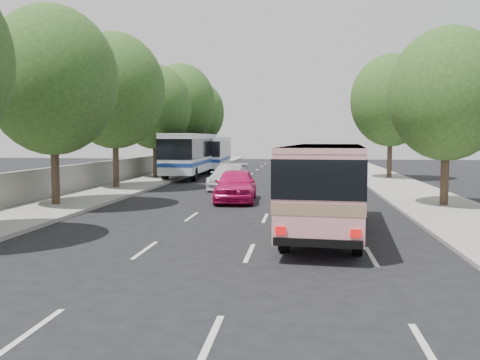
# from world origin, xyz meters

# --- Properties ---
(ground) EXTENTS (120.00, 120.00, 0.00)m
(ground) POSITION_xyz_m (0.00, 0.00, 0.00)
(ground) COLOR black
(ground) RESTS_ON ground
(sidewalk_left) EXTENTS (4.00, 90.00, 0.15)m
(sidewalk_left) POSITION_xyz_m (-8.50, 20.00, 0.07)
(sidewalk_left) COLOR #9E998E
(sidewalk_left) RESTS_ON ground
(sidewalk_right) EXTENTS (4.00, 90.00, 0.12)m
(sidewalk_right) POSITION_xyz_m (8.50, 20.00, 0.06)
(sidewalk_right) COLOR #9E998E
(sidewalk_right) RESTS_ON ground
(low_wall) EXTENTS (0.30, 90.00, 1.50)m
(low_wall) POSITION_xyz_m (-10.30, 20.00, 0.90)
(low_wall) COLOR #9E998E
(low_wall) RESTS_ON sidewalk_left
(tree_left_b) EXTENTS (5.70, 5.70, 8.88)m
(tree_left_b) POSITION_xyz_m (-8.42, 5.94, 5.82)
(tree_left_b) COLOR #38281E
(tree_left_b) RESTS_ON ground
(tree_left_c) EXTENTS (6.00, 6.00, 9.35)m
(tree_left_c) POSITION_xyz_m (-8.62, 13.94, 6.12)
(tree_left_c) COLOR #38281E
(tree_left_c) RESTS_ON ground
(tree_left_d) EXTENTS (5.52, 5.52, 8.60)m
(tree_left_d) POSITION_xyz_m (-8.52, 21.94, 5.63)
(tree_left_d) COLOR #38281E
(tree_left_d) RESTS_ON ground
(tree_left_e) EXTENTS (6.30, 6.30, 9.82)m
(tree_left_e) POSITION_xyz_m (-8.42, 29.94, 6.43)
(tree_left_e) COLOR #38281E
(tree_left_e) RESTS_ON ground
(tree_left_f) EXTENTS (5.88, 5.88, 9.16)m
(tree_left_f) POSITION_xyz_m (-8.62, 37.94, 6.00)
(tree_left_f) COLOR #38281E
(tree_left_f) RESTS_ON ground
(tree_right_near) EXTENTS (5.10, 5.10, 7.95)m
(tree_right_near) POSITION_xyz_m (8.78, 7.94, 5.20)
(tree_right_near) COLOR #38281E
(tree_right_near) RESTS_ON ground
(tree_right_far) EXTENTS (6.00, 6.00, 9.35)m
(tree_right_far) POSITION_xyz_m (9.08, 23.94, 6.12)
(tree_right_far) COLOR #38281E
(tree_right_far) RESTS_ON ground
(pink_bus) EXTENTS (3.05, 9.09, 2.85)m
(pink_bus) POSITION_xyz_m (3.16, 1.20, 1.77)
(pink_bus) COLOR pink
(pink_bus) RESTS_ON ground
(pink_taxi) EXTENTS (2.15, 4.82, 1.61)m
(pink_taxi) POSITION_xyz_m (-0.79, 9.06, 0.81)
(pink_taxi) COLOR #D1125E
(pink_taxi) RESTS_ON ground
(white_pickup) EXTENTS (2.13, 5.20, 1.51)m
(white_pickup) POSITION_xyz_m (-2.00, 15.11, 0.75)
(white_pickup) COLOR silver
(white_pickup) RESTS_ON ground
(tour_coach_front) EXTENTS (2.70, 11.47, 3.42)m
(tour_coach_front) POSITION_xyz_m (-6.30, 23.95, 2.06)
(tour_coach_front) COLOR white
(tour_coach_front) RESTS_ON ground
(tour_coach_rear) EXTENTS (2.85, 10.73, 3.18)m
(tour_coach_rear) POSITION_xyz_m (-5.85, 32.15, 1.91)
(tour_coach_rear) COLOR white
(tour_coach_rear) RESTS_ON ground
(taxi_roof_sign) EXTENTS (0.56, 0.21, 0.18)m
(taxi_roof_sign) POSITION_xyz_m (-0.79, 9.06, 1.70)
(taxi_roof_sign) COLOR silver
(taxi_roof_sign) RESTS_ON pink_taxi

